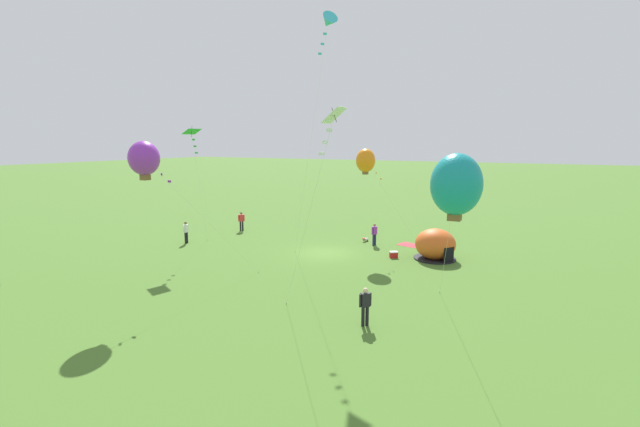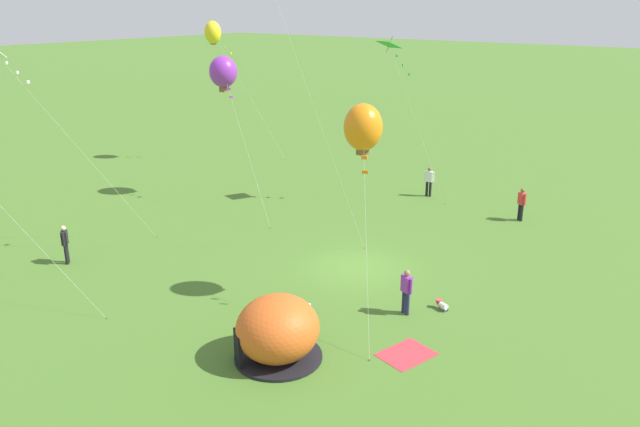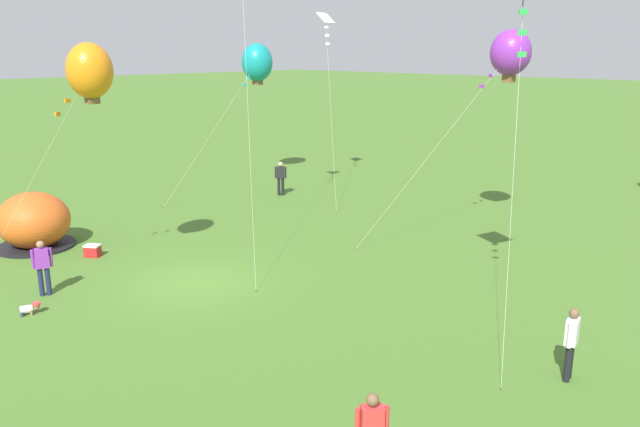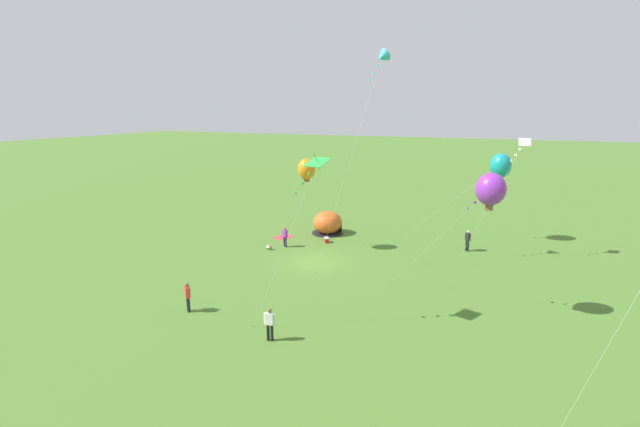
{
  "view_description": "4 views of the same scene",
  "coord_description": "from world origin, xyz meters",
  "px_view_note": "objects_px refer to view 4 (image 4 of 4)",
  "views": [
    {
      "loc": [
        -13.43,
        26.72,
        7.89
      ],
      "look_at": [
        -0.36,
        1.43,
        3.11
      ],
      "focal_mm": 24.0,
      "sensor_mm": 36.0,
      "label": 1
    },
    {
      "loc": [
        -20.46,
        -13.36,
        10.75
      ],
      "look_at": [
        -1.87,
        0.55,
        2.82
      ],
      "focal_mm": 35.0,
      "sensor_mm": 36.0,
      "label": 2
    },
    {
      "loc": [
        15.81,
        -10.63,
        7.22
      ],
      "look_at": [
        2.73,
        2.93,
        2.24
      ],
      "focal_mm": 35.0,
      "sensor_mm": 36.0,
      "label": 3
    },
    {
      "loc": [
        27.63,
        11.93,
        11.11
      ],
      "look_at": [
        0.61,
        0.66,
        3.94
      ],
      "focal_mm": 24.0,
      "sensor_mm": 36.0,
      "label": 4
    }
  ],
  "objects_px": {
    "cooler_box": "(326,240)",
    "kite_orange": "(307,169)",
    "person_watching_sky": "(468,239)",
    "kite_white": "(522,147)",
    "kite_cyan": "(382,57)",
    "person_center_field": "(188,296)",
    "person_strolling": "(270,323)",
    "toddler_crawling": "(269,247)",
    "kite_purple": "(491,189)",
    "person_with_toddler": "(285,236)",
    "kite_teal": "(501,166)",
    "popup_tent": "(328,223)",
    "kite_green": "(314,167)"
  },
  "relations": [
    {
      "from": "cooler_box",
      "to": "kite_orange",
      "type": "relative_size",
      "value": 0.09
    },
    {
      "from": "person_watching_sky",
      "to": "kite_white",
      "type": "xyz_separation_m",
      "value": [
        0.15,
        3.16,
        7.46
      ]
    },
    {
      "from": "kite_cyan",
      "to": "person_center_field",
      "type": "bearing_deg",
      "value": -31.28
    },
    {
      "from": "person_strolling",
      "to": "person_center_field",
      "type": "bearing_deg",
      "value": -99.57
    },
    {
      "from": "person_strolling",
      "to": "kite_orange",
      "type": "xyz_separation_m",
      "value": [
        -13.41,
        -4.05,
        5.62
      ]
    },
    {
      "from": "toddler_crawling",
      "to": "kite_purple",
      "type": "distance_m",
      "value": 18.57
    },
    {
      "from": "person_with_toddler",
      "to": "person_strolling",
      "type": "relative_size",
      "value": 1.0
    },
    {
      "from": "person_watching_sky",
      "to": "kite_teal",
      "type": "bearing_deg",
      "value": 153.62
    },
    {
      "from": "popup_tent",
      "to": "kite_white",
      "type": "relative_size",
      "value": 0.31
    },
    {
      "from": "person_watching_sky",
      "to": "kite_white",
      "type": "relative_size",
      "value": 0.19
    },
    {
      "from": "person_strolling",
      "to": "kite_white",
      "type": "height_order",
      "value": "kite_white"
    },
    {
      "from": "kite_purple",
      "to": "kite_cyan",
      "type": "relative_size",
      "value": 0.53
    },
    {
      "from": "popup_tent",
      "to": "kite_purple",
      "type": "relative_size",
      "value": 0.35
    },
    {
      "from": "kite_cyan",
      "to": "person_watching_sky",
      "type": "bearing_deg",
      "value": 128.26
    },
    {
      "from": "cooler_box",
      "to": "kite_white",
      "type": "relative_size",
      "value": 0.07
    },
    {
      "from": "toddler_crawling",
      "to": "kite_green",
      "type": "height_order",
      "value": "kite_green"
    },
    {
      "from": "popup_tent",
      "to": "kite_white",
      "type": "height_order",
      "value": "kite_white"
    },
    {
      "from": "person_strolling",
      "to": "person_with_toddler",
      "type": "bearing_deg",
      "value": -155.73
    },
    {
      "from": "person_watching_sky",
      "to": "kite_purple",
      "type": "bearing_deg",
      "value": 7.31
    },
    {
      "from": "kite_white",
      "to": "kite_orange",
      "type": "relative_size",
      "value": 1.22
    },
    {
      "from": "popup_tent",
      "to": "person_with_toddler",
      "type": "distance_m",
      "value": 5.32
    },
    {
      "from": "kite_white",
      "to": "person_watching_sky",
      "type": "bearing_deg",
      "value": -92.64
    },
    {
      "from": "kite_teal",
      "to": "kite_purple",
      "type": "xyz_separation_m",
      "value": [
        15.17,
        -0.46,
        0.58
      ]
    },
    {
      "from": "person_center_field",
      "to": "kite_cyan",
      "type": "xyz_separation_m",
      "value": [
        -12.28,
        7.46,
        13.54
      ]
    },
    {
      "from": "kite_cyan",
      "to": "kite_teal",
      "type": "bearing_deg",
      "value": 137.11
    },
    {
      "from": "person_center_field",
      "to": "kite_green",
      "type": "bearing_deg",
      "value": 101.7
    },
    {
      "from": "person_with_toddler",
      "to": "kite_teal",
      "type": "xyz_separation_m",
      "value": [
        -8.57,
        15.89,
        5.53
      ]
    },
    {
      "from": "toddler_crawling",
      "to": "person_strolling",
      "type": "bearing_deg",
      "value": 29.44
    },
    {
      "from": "kite_teal",
      "to": "kite_orange",
      "type": "bearing_deg",
      "value": -58.18
    },
    {
      "from": "cooler_box",
      "to": "kite_purple",
      "type": "height_order",
      "value": "kite_purple"
    },
    {
      "from": "person_watching_sky",
      "to": "kite_orange",
      "type": "bearing_deg",
      "value": -68.32
    },
    {
      "from": "popup_tent",
      "to": "cooler_box",
      "type": "relative_size",
      "value": 4.35
    },
    {
      "from": "kite_white",
      "to": "kite_teal",
      "type": "distance_m",
      "value": 4.61
    },
    {
      "from": "toddler_crawling",
      "to": "person_center_field",
      "type": "xyz_separation_m",
      "value": [
        11.38,
        1.19,
        0.79
      ]
    },
    {
      "from": "person_with_toddler",
      "to": "kite_white",
      "type": "height_order",
      "value": "kite_white"
    },
    {
      "from": "person_watching_sky",
      "to": "kite_white",
      "type": "bearing_deg",
      "value": 87.36
    },
    {
      "from": "cooler_box",
      "to": "kite_purple",
      "type": "relative_size",
      "value": 0.08
    },
    {
      "from": "kite_white",
      "to": "kite_orange",
      "type": "height_order",
      "value": "kite_white"
    },
    {
      "from": "kite_white",
      "to": "kite_green",
      "type": "relative_size",
      "value": 1.0
    },
    {
      "from": "kite_white",
      "to": "toddler_crawling",
      "type": "bearing_deg",
      "value": -72.57
    },
    {
      "from": "kite_teal",
      "to": "kite_purple",
      "type": "distance_m",
      "value": 15.19
    },
    {
      "from": "toddler_crawling",
      "to": "kite_purple",
      "type": "height_order",
      "value": "kite_purple"
    },
    {
      "from": "cooler_box",
      "to": "toddler_crawling",
      "type": "xyz_separation_m",
      "value": [
        3.52,
        -3.62,
        -0.04
      ]
    },
    {
      "from": "person_center_field",
      "to": "kite_teal",
      "type": "relative_size",
      "value": 0.2
    },
    {
      "from": "toddler_crawling",
      "to": "kite_white",
      "type": "relative_size",
      "value": 0.06
    },
    {
      "from": "popup_tent",
      "to": "person_center_field",
      "type": "relative_size",
      "value": 1.63
    },
    {
      "from": "toddler_crawling",
      "to": "cooler_box",
      "type": "bearing_deg",
      "value": 134.17
    },
    {
      "from": "cooler_box",
      "to": "kite_white",
      "type": "bearing_deg",
      "value": 98.49
    },
    {
      "from": "kite_green",
      "to": "kite_purple",
      "type": "height_order",
      "value": "kite_green"
    },
    {
      "from": "kite_cyan",
      "to": "kite_purple",
      "type": "bearing_deg",
      "value": 50.2
    }
  ]
}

